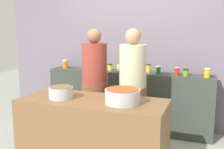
{
  "coord_description": "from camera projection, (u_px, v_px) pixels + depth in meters",
  "views": [
    {
      "loc": [
        1.26,
        -3.07,
        1.7
      ],
      "look_at": [
        0.0,
        0.35,
        1.05
      ],
      "focal_mm": 43.86,
      "sensor_mm": 36.0,
      "label": 1
    }
  ],
  "objects": [
    {
      "name": "storefront_wall",
      "position": [
        134.0,
        38.0,
        4.64
      ],
      "size": [
        4.8,
        0.12,
        3.0
      ],
      "primitive_type": "cube",
      "color": "slate",
      "rests_on": "ground"
    },
    {
      "name": "display_shelf",
      "position": [
        128.0,
        101.0,
        4.5
      ],
      "size": [
        2.7,
        0.36,
        0.97
      ],
      "primitive_type": "cube",
      "color": "#343B34",
      "rests_on": "ground"
    },
    {
      "name": "prep_table",
      "position": [
        93.0,
        135.0,
        3.21
      ],
      "size": [
        1.7,
        0.7,
        0.86
      ],
      "primitive_type": "cube",
      "color": "brown",
      "rests_on": "ground"
    },
    {
      "name": "preserve_jar_0",
      "position": [
        65.0,
        64.0,
        4.8
      ],
      "size": [
        0.09,
        0.09,
        0.14
      ],
      "color": "orange",
      "rests_on": "display_shelf"
    },
    {
      "name": "preserve_jar_1",
      "position": [
        110.0,
        67.0,
        4.56
      ],
      "size": [
        0.08,
        0.08,
        0.1
      ],
      "color": "yellow",
      "rests_on": "display_shelf"
    },
    {
      "name": "preserve_jar_2",
      "position": [
        119.0,
        68.0,
        4.52
      ],
      "size": [
        0.08,
        0.08,
        0.1
      ],
      "color": "yellow",
      "rests_on": "display_shelf"
    },
    {
      "name": "preserve_jar_3",
      "position": [
        140.0,
        70.0,
        4.27
      ],
      "size": [
        0.07,
        0.07,
        0.1
      ],
      "color": "#511A49",
      "rests_on": "display_shelf"
    },
    {
      "name": "preserve_jar_4",
      "position": [
        148.0,
        68.0,
        4.35
      ],
      "size": [
        0.07,
        0.07,
        0.13
      ],
      "color": "yellow",
      "rests_on": "display_shelf"
    },
    {
      "name": "preserve_jar_5",
      "position": [
        158.0,
        70.0,
        4.19
      ],
      "size": [
        0.07,
        0.07,
        0.12
      ],
      "color": "#1F5C24",
      "rests_on": "display_shelf"
    },
    {
      "name": "preserve_jar_6",
      "position": [
        177.0,
        71.0,
        4.08
      ],
      "size": [
        0.07,
        0.07,
        0.12
      ],
      "color": "red",
      "rests_on": "display_shelf"
    },
    {
      "name": "preserve_jar_7",
      "position": [
        186.0,
        72.0,
        4.06
      ],
      "size": [
        0.09,
        0.09,
        0.1
      ],
      "color": "olive",
      "rests_on": "display_shelf"
    },
    {
      "name": "preserve_jar_8",
      "position": [
        207.0,
        73.0,
        3.93
      ],
      "size": [
        0.09,
        0.09,
        0.13
      ],
      "color": "#EDA417",
      "rests_on": "display_shelf"
    },
    {
      "name": "cooking_pot_left",
      "position": [
        61.0,
        92.0,
        3.2
      ],
      "size": [
        0.28,
        0.28,
        0.14
      ],
      "color": "#B7B7BC",
      "rests_on": "prep_table"
    },
    {
      "name": "cooking_pot_center",
      "position": [
        123.0,
        96.0,
        2.98
      ],
      "size": [
        0.39,
        0.39,
        0.16
      ],
      "color": "#B7B7BC",
      "rests_on": "prep_table"
    },
    {
      "name": "cook_with_tongs",
      "position": [
        95.0,
        93.0,
        3.93
      ],
      "size": [
        0.37,
        0.37,
        1.66
      ],
      "color": "brown",
      "rests_on": "ground"
    },
    {
      "name": "cook_in_cap",
      "position": [
        132.0,
        98.0,
        3.64
      ],
      "size": [
        0.36,
        0.36,
        1.67
      ],
      "color": "brown",
      "rests_on": "ground"
    }
  ]
}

